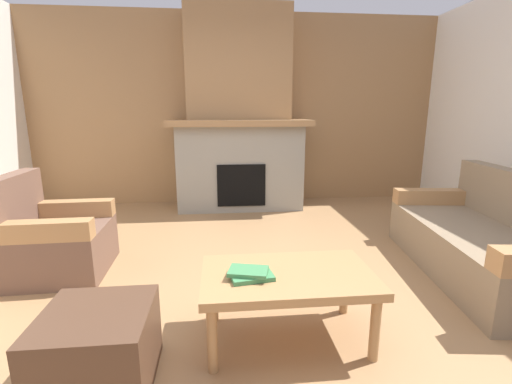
{
  "coord_description": "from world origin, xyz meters",
  "views": [
    {
      "loc": [
        -0.27,
        -2.36,
        1.35
      ],
      "look_at": [
        0.04,
        0.75,
        0.63
      ],
      "focal_mm": 24.86,
      "sensor_mm": 36.0,
      "label": 1
    }
  ],
  "objects_px": {
    "armchair": "(53,240)",
    "coffee_table": "(288,281)",
    "couch": "(487,242)",
    "ottoman": "(99,349)",
    "fireplace": "(239,124)"
  },
  "relations": [
    {
      "from": "armchair",
      "to": "coffee_table",
      "type": "xyz_separation_m",
      "value": [
        1.79,
        -1.09,
        0.08
      ]
    },
    {
      "from": "couch",
      "to": "ottoman",
      "type": "relative_size",
      "value": 3.64
    },
    {
      "from": "fireplace",
      "to": "coffee_table",
      "type": "bearing_deg",
      "value": -88.07
    },
    {
      "from": "fireplace",
      "to": "couch",
      "type": "bearing_deg",
      "value": -51.76
    },
    {
      "from": "coffee_table",
      "to": "fireplace",
      "type": "bearing_deg",
      "value": 91.93
    },
    {
      "from": "couch",
      "to": "coffee_table",
      "type": "xyz_separation_m",
      "value": [
        -1.81,
        -0.68,
        0.09
      ]
    },
    {
      "from": "fireplace",
      "to": "couch",
      "type": "relative_size",
      "value": 1.43
    },
    {
      "from": "armchair",
      "to": "coffee_table",
      "type": "height_order",
      "value": "armchair"
    },
    {
      "from": "armchair",
      "to": "ottoman",
      "type": "bearing_deg",
      "value": -59.68
    },
    {
      "from": "ottoman",
      "to": "armchair",
      "type": "bearing_deg",
      "value": 120.32
    },
    {
      "from": "armchair",
      "to": "coffee_table",
      "type": "distance_m",
      "value": 2.1
    },
    {
      "from": "fireplace",
      "to": "coffee_table",
      "type": "relative_size",
      "value": 2.7
    },
    {
      "from": "fireplace",
      "to": "ottoman",
      "type": "bearing_deg",
      "value": -104.81
    },
    {
      "from": "coffee_table",
      "to": "ottoman",
      "type": "xyz_separation_m",
      "value": [
        -1.0,
        -0.27,
        -0.18
      ]
    },
    {
      "from": "coffee_table",
      "to": "ottoman",
      "type": "distance_m",
      "value": 1.05
    }
  ]
}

